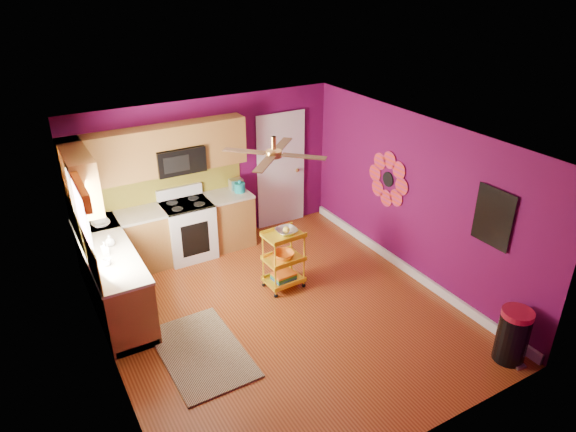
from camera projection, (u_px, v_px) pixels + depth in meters
ground at (283, 313)px, 7.14m from camera, size 5.00×5.00×0.00m
room_envelope at (284, 207)px, 6.43m from camera, size 4.54×5.04×2.52m
lower_cabinets at (146, 254)px, 7.76m from camera, size 2.81×2.31×0.94m
electric_range at (188, 229)px, 8.37m from camera, size 0.76×0.66×1.13m
upper_cabinetry at (135, 160)px, 7.48m from camera, size 2.80×2.30×1.26m
left_window at (80, 206)px, 6.20m from camera, size 0.08×1.35×1.08m
panel_door at (281, 171)px, 9.21m from camera, size 0.95×0.11×2.15m
right_wall_art at (432, 195)px, 7.23m from camera, size 0.04×2.74×1.04m
ceiling_fan at (274, 153)px, 6.28m from camera, size 1.01×1.01×0.26m
shag_rug at (202, 352)px, 6.41m from camera, size 0.98×1.57×0.02m
rolling_cart at (284, 257)px, 7.51m from camera, size 0.58×0.44×1.00m
trash_can at (513, 335)px, 6.17m from camera, size 0.44×0.45×0.71m
teal_kettle at (240, 187)px, 8.55m from camera, size 0.18×0.18×0.21m
toaster at (236, 184)px, 8.67m from camera, size 0.22×0.15×0.18m
soap_bottle_a at (105, 248)px, 6.69m from camera, size 0.09×0.09×0.19m
soap_bottle_b at (110, 240)px, 6.91m from camera, size 0.13×0.13×0.16m
counter_dish at (101, 224)px, 7.47m from camera, size 0.27×0.27×0.07m
counter_cup at (107, 262)px, 6.48m from camera, size 0.11×0.11×0.09m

